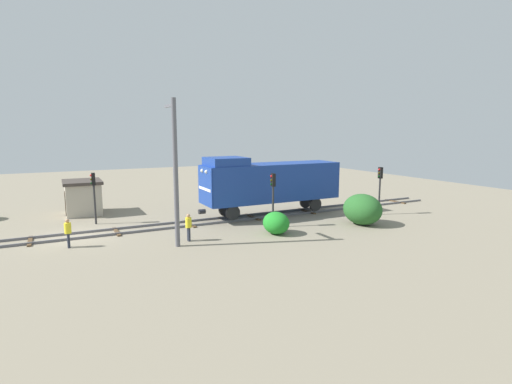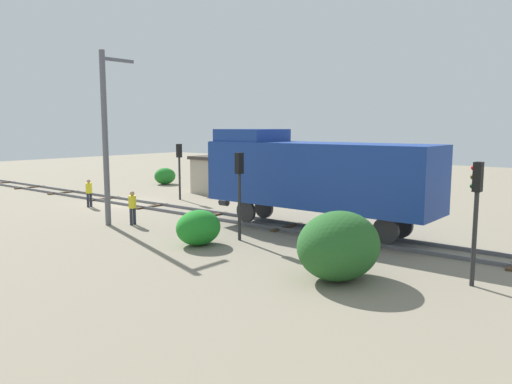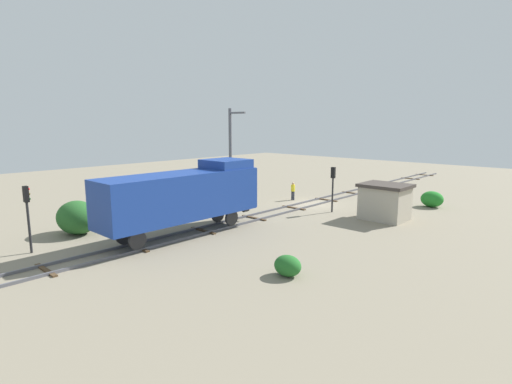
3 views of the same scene
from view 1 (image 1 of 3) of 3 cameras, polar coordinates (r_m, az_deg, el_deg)
The scene contains 13 objects.
ground_plane at distance 28.09m, azimuth -24.40°, elevation -5.86°, with size 91.01×91.01×0.00m, color gray.
railway_track at distance 28.08m, azimuth -24.41°, elevation -5.72°, with size 2.40×60.67×0.16m.
locomotive at distance 31.37m, azimuth 1.92°, elevation 1.55°, with size 2.90×11.60×4.60m.
traffic_signal_near at distance 30.83m, azimuth -22.17°, elevation 0.48°, with size 0.32×0.34×3.74m.
traffic_signal_mid at distance 27.68m, azimuth 2.44°, elevation 0.31°, with size 0.32×0.34×3.79m.
traffic_signal_far at distance 33.32m, azimuth 17.28°, elevation 1.42°, with size 0.32×0.34×3.84m.
worker_near_track at distance 25.52m, azimuth -25.28°, elevation -5.04°, with size 0.38×0.38×1.70m.
worker_by_signal at distance 24.79m, azimuth -9.62°, elevation -4.69°, with size 0.38×0.38×1.70m.
catenary_mast at distance 23.26m, azimuth -11.46°, elevation 3.16°, with size 1.94×0.28×8.53m.
relay_hut at distance 35.22m, azimuth -23.49°, elevation -0.65°, with size 3.50×2.90×2.74m.
bush_near at distance 29.71m, azimuth 14.96°, elevation -2.40°, with size 3.05×2.50×2.22m, color #265D26.
bush_far at distance 26.20m, azimuth 2.89°, elevation -4.44°, with size 2.01×1.65×1.46m, color #208326.
bush_back at distance 40.31m, azimuth -3.24°, elevation -0.09°, with size 1.40×1.15×1.02m, color #236426.
Camera 1 is at (27.26, -0.89, 6.73)m, focal length 28.00 mm.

